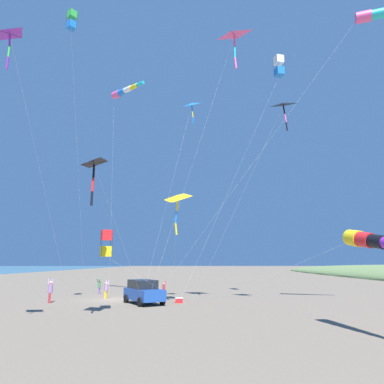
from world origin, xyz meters
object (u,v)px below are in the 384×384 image
at_px(person_child_grey_jacket, 99,286).
at_px(kite_delta_rainbow_low_near, 192,105).
at_px(person_bystander_far, 106,289).
at_px(kite_delta_green_low_center, 94,163).
at_px(kite_delta_striped_overhead, 10,35).
at_px(kite_delta_blue_topmost, 177,198).
at_px(kite_windsock_white_trailing, 374,241).
at_px(cooler_box, 179,300).
at_px(kite_box_purple_drifting, 279,66).
at_px(person_child_green_jacket, 164,288).
at_px(kite_box_small_distant, 72,21).
at_px(kite_delta_checkered_midright, 283,105).
at_px(person_adult_flyer, 50,290).
at_px(parked_car, 144,291).
at_px(kite_box_magenta_far_left, 106,243).
at_px(kite_delta_long_streamer_left, 234,35).
at_px(kite_windsock_teal_far_right, 124,91).
at_px(kite_windsock_orange_high_right, 383,13).

height_order(person_child_grey_jacket, kite_delta_rainbow_low_near, kite_delta_rainbow_low_near).
bearing_deg(person_bystander_far, kite_delta_green_low_center, -81.84).
bearing_deg(kite_delta_rainbow_low_near, kite_delta_green_low_center, -130.05).
relative_size(person_bystander_far, kite_delta_striped_overhead, 0.11).
height_order(person_bystander_far, kite_delta_blue_topmost, kite_delta_blue_topmost).
relative_size(kite_windsock_white_trailing, kite_delta_green_low_center, 1.80).
relative_size(cooler_box, kite_box_purple_drifting, 0.03).
distance_m(person_child_green_jacket, kite_box_small_distant, 24.55).
relative_size(cooler_box, kite_delta_checkered_midright, 0.04).
bearing_deg(person_bystander_far, person_adult_flyer, -139.03).
xyz_separation_m(kite_windsock_white_trailing, kite_delta_checkered_midright, (-0.92, 9.33, 11.36)).
distance_m(person_child_grey_jacket, kite_delta_rainbow_low_near, 20.87).
distance_m(kite_delta_rainbow_low_near, kite_box_purple_drifting, 10.37).
xyz_separation_m(person_child_grey_jacket, kite_delta_green_low_center, (3.65, -17.74, 8.03)).
bearing_deg(parked_car, kite_windsock_white_trailing, -46.41).
xyz_separation_m(kite_box_purple_drifting, kite_box_magenta_far_left, (-14.16, -5.54, -16.95)).
xyz_separation_m(cooler_box, person_child_grey_jacket, (-8.51, 7.94, 0.64)).
bearing_deg(person_child_grey_jacket, kite_box_purple_drifting, -24.17).
xyz_separation_m(person_child_grey_jacket, person_bystander_far, (1.75, -4.51, 0.03)).
relative_size(person_child_grey_jacket, person_bystander_far, 0.97).
relative_size(kite_box_magenta_far_left, kite_delta_long_streamer_left, 0.33).
bearing_deg(kite_delta_green_low_center, kite_delta_long_streamer_left, 25.71).
bearing_deg(kite_box_small_distant, kite_delta_green_low_center, -46.27).
height_order(cooler_box, person_child_grey_jacket, person_child_grey_jacket).
xyz_separation_m(kite_box_purple_drifting, kite_windsock_teal_far_right, (-15.57, 5.16, 0.05)).
relative_size(person_adult_flyer, kite_box_magenta_far_left, 0.27).
height_order(kite_delta_green_low_center, kite_box_small_distant, kite_box_small_distant).
relative_size(kite_delta_rainbow_low_near, kite_windsock_teal_far_right, 0.74).
xyz_separation_m(person_adult_flyer, person_child_grey_jacket, (2.05, 7.82, -0.18)).
distance_m(person_adult_flyer, kite_delta_long_streamer_left, 25.28).
distance_m(cooler_box, kite_box_small_distant, 23.25).
height_order(person_adult_flyer, kite_box_magenta_far_left, kite_box_magenta_far_left).
distance_m(person_child_green_jacket, kite_delta_long_streamer_left, 23.69).
height_order(kite_windsock_orange_high_right, kite_windsock_teal_far_right, kite_windsock_teal_far_right).
bearing_deg(person_child_green_jacket, kite_delta_checkered_midright, -44.53).
height_order(kite_box_small_distant, kite_delta_long_streamer_left, kite_box_small_distant).
bearing_deg(kite_windsock_teal_far_right, kite_box_magenta_far_left, -82.51).
height_order(kite_delta_striped_overhead, kite_windsock_teal_far_right, kite_windsock_teal_far_right).
distance_m(person_bystander_far, kite_delta_checkered_midright, 22.25).
bearing_deg(kite_delta_long_streamer_left, kite_windsock_white_trailing, -57.66).
distance_m(kite_delta_green_low_center, kite_delta_checkered_midright, 15.88).
bearing_deg(kite_delta_green_low_center, kite_windsock_orange_high_right, 7.03).
xyz_separation_m(kite_delta_rainbow_low_near, kite_delta_checkered_midright, (7.33, -1.00, -0.41)).
distance_m(parked_car, kite_delta_blue_topmost, 7.95).
bearing_deg(kite_delta_green_low_center, person_child_green_jacket, 78.31).
xyz_separation_m(person_child_green_jacket, kite_box_small_distant, (-6.51, -12.23, 20.27)).
relative_size(kite_box_magenta_far_left, kite_delta_striped_overhead, 0.49).
bearing_deg(kite_box_small_distant, person_adult_flyer, 110.48).
distance_m(kite_box_magenta_far_left, kite_windsock_teal_far_right, 20.14).
height_order(kite_box_purple_drifting, kite_delta_checkered_midright, kite_box_purple_drifting).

